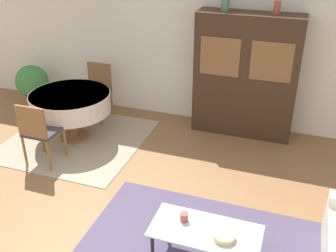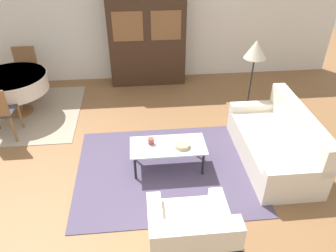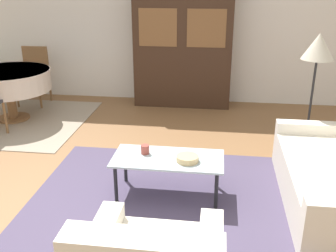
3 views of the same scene
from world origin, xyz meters
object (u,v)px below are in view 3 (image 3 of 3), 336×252
at_px(dining_table, 8,81).
at_px(floor_lamp, 318,52).
at_px(cup, 145,149).
at_px(bowl, 187,159).
at_px(dining_chair_far, 34,71).
at_px(coffee_table, 168,161).
at_px(display_cabinet, 183,47).

relative_size(dining_table, floor_lamp, 0.84).
bearing_deg(cup, floor_lamp, 33.34).
height_order(cup, bowl, cup).
distance_m(dining_chair_far, bowl, 3.95).
distance_m(floor_lamp, bowl, 2.07).
height_order(dining_table, cup, dining_table).
distance_m(coffee_table, dining_table, 3.24).
relative_size(dining_chair_far, cup, 10.25).
relative_size(coffee_table, floor_lamp, 0.74).
bearing_deg(cup, dining_table, 143.25).
relative_size(dining_table, bowl, 5.78).
height_order(dining_table, dining_chair_far, dining_chair_far).
height_order(dining_table, floor_lamp, floor_lamp).
xyz_separation_m(coffee_table, bowl, (0.20, -0.05, 0.07)).
relative_size(coffee_table, display_cabinet, 0.56).
xyz_separation_m(display_cabinet, dining_table, (-2.50, -1.10, -0.36)).
bearing_deg(cup, coffee_table, -14.71).
distance_m(display_cabinet, cup, 2.94).
bearing_deg(dining_table, dining_chair_far, 90.00).
relative_size(display_cabinet, dining_table, 1.56).
xyz_separation_m(display_cabinet, bowl, (0.34, -3.01, -0.53)).
xyz_separation_m(dining_table, cup, (2.40, -1.80, -0.15)).
height_order(coffee_table, dining_table, dining_table).
bearing_deg(coffee_table, bowl, -14.97).
height_order(dining_chair_far, floor_lamp, floor_lamp).
height_order(display_cabinet, bowl, display_cabinet).
relative_size(display_cabinet, cup, 21.03).
height_order(coffee_table, bowl, bowl).
xyz_separation_m(dining_table, bowl, (2.84, -1.91, -0.17)).
distance_m(display_cabinet, bowl, 3.08).
bearing_deg(display_cabinet, coffee_table, -87.19).
bearing_deg(coffee_table, floor_lamp, 38.60).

